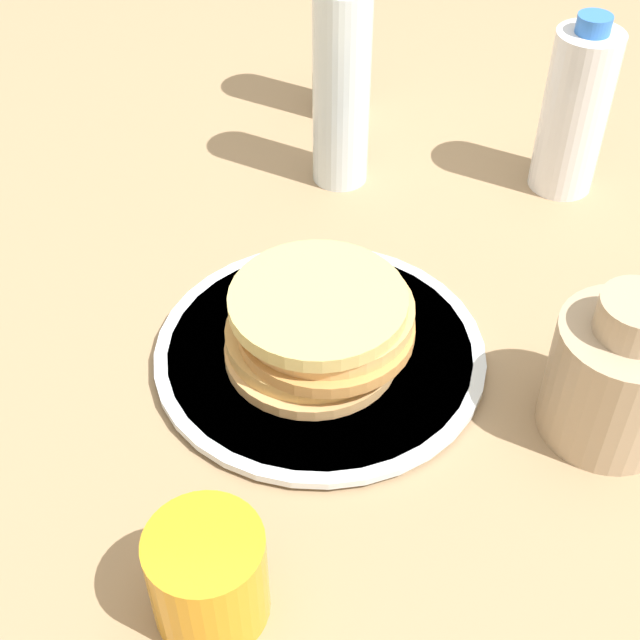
{
  "coord_description": "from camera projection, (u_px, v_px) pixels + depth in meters",
  "views": [
    {
      "loc": [
        -0.57,
        0.03,
        0.57
      ],
      "look_at": [
        -0.01,
        0.01,
        0.05
      ],
      "focal_mm": 50.0,
      "sensor_mm": 36.0,
      "label": 1
    }
  ],
  "objects": [
    {
      "name": "pancake_stack",
      "position": [
        318.0,
        324.0,
        0.77
      ],
      "size": [
        0.16,
        0.17,
        0.06
      ],
      "color": "tan",
      "rests_on": "plate"
    },
    {
      "name": "water_bottle_near",
      "position": [
        575.0,
        111.0,
        0.93
      ],
      "size": [
        0.07,
        0.07,
        0.2
      ],
      "color": "white",
      "rests_on": "ground_plane"
    },
    {
      "name": "plate",
      "position": [
        320.0,
        353.0,
        0.79
      ],
      "size": [
        0.29,
        0.29,
        0.01
      ],
      "color": "silver",
      "rests_on": "ground_plane"
    },
    {
      "name": "water_bottle_far",
      "position": [
        341.0,
        30.0,
        1.04
      ],
      "size": [
        0.06,
        0.06,
        0.23
      ],
      "color": "white",
      "rests_on": "ground_plane"
    },
    {
      "name": "juice_glass",
      "position": [
        208.0,
        576.0,
        0.59
      ],
      "size": [
        0.08,
        0.08,
        0.08
      ],
      "color": "orange",
      "rests_on": "ground_plane"
    },
    {
      "name": "water_bottle_mid",
      "position": [
        341.0,
        88.0,
        0.93
      ],
      "size": [
        0.06,
        0.06,
        0.24
      ],
      "color": "silver",
      "rests_on": "ground_plane"
    },
    {
      "name": "ground_plane",
      "position": [
        325.0,
        351.0,
        0.81
      ],
      "size": [
        4.0,
        4.0,
        0.0
      ],
      "primitive_type": "plane",
      "color": "#9E7F5B"
    },
    {
      "name": "cream_jug",
      "position": [
        618.0,
        375.0,
        0.7
      ],
      "size": [
        0.11,
        0.11,
        0.14
      ],
      "color": "tan",
      "rests_on": "ground_plane"
    }
  ]
}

